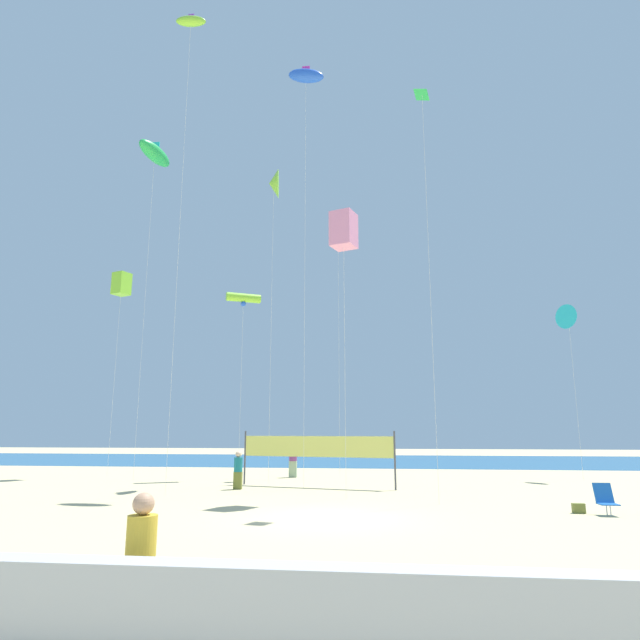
{
  "coord_description": "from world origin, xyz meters",
  "views": [
    {
      "loc": [
        1.74,
        -15.9,
        2.41
      ],
      "look_at": [
        -1.46,
        10.42,
        7.82
      ],
      "focal_mm": 30.52,
      "sensor_mm": 36.0,
      "label": 1
    }
  ],
  "objects_px": {
    "folding_beach_chair": "(605,498)",
    "kite_pink_box": "(344,230)",
    "kite_lime_delta": "(274,184)",
    "beach_handbag": "(579,508)",
    "beachgoer_teal_shirt": "(238,469)",
    "beachgoer_plum_shirt": "(293,458)",
    "kite_cyan_diamond": "(338,225)",
    "kite_green_diamond": "(423,102)",
    "kite_lime_box": "(122,284)",
    "kite_green_inflatable": "(155,154)",
    "mother_figure": "(140,556)",
    "toddler_figure": "(184,593)",
    "kite_cyan_delta": "(568,317)",
    "kite_lime_inflatable": "(191,23)",
    "kite_blue_inflatable": "(306,76)",
    "kite_lime_tube": "(243,298)",
    "volleyball_net": "(316,449)"
  },
  "relations": [
    {
      "from": "folding_beach_chair",
      "to": "kite_pink_box",
      "type": "xyz_separation_m",
      "value": [
        -7.85,
        2.9,
        9.78
      ]
    },
    {
      "from": "kite_lime_delta",
      "to": "kite_pink_box",
      "type": "bearing_deg",
      "value": -52.62
    },
    {
      "from": "folding_beach_chair",
      "to": "beach_handbag",
      "type": "distance_m",
      "value": 0.81
    },
    {
      "from": "beachgoer_teal_shirt",
      "to": "kite_lime_delta",
      "type": "height_order",
      "value": "kite_lime_delta"
    },
    {
      "from": "beachgoer_plum_shirt",
      "to": "kite_cyan_diamond",
      "type": "distance_m",
      "value": 13.69
    },
    {
      "from": "beachgoer_teal_shirt",
      "to": "kite_lime_delta",
      "type": "bearing_deg",
      "value": 139.46
    },
    {
      "from": "folding_beach_chair",
      "to": "kite_green_diamond",
      "type": "distance_m",
      "value": 15.27
    },
    {
      "from": "kite_pink_box",
      "to": "kite_lime_box",
      "type": "bearing_deg",
      "value": 148.49
    },
    {
      "from": "kite_pink_box",
      "to": "kite_green_inflatable",
      "type": "xyz_separation_m",
      "value": [
        -10.88,
        5.83,
        7.2
      ]
    },
    {
      "from": "folding_beach_chair",
      "to": "kite_lime_box",
      "type": "bearing_deg",
      "value": 106.54
    },
    {
      "from": "beachgoer_plum_shirt",
      "to": "kite_lime_delta",
      "type": "height_order",
      "value": "kite_lime_delta"
    },
    {
      "from": "beachgoer_plum_shirt",
      "to": "mother_figure",
      "type": "bearing_deg",
      "value": -28.55
    },
    {
      "from": "mother_figure",
      "to": "kite_green_inflatable",
      "type": "bearing_deg",
      "value": 120.02
    },
    {
      "from": "kite_lime_box",
      "to": "beachgoer_plum_shirt",
      "type": "bearing_deg",
      "value": 3.06
    },
    {
      "from": "beach_handbag",
      "to": "kite_pink_box",
      "type": "bearing_deg",
      "value": 159.55
    },
    {
      "from": "kite_green_inflatable",
      "to": "toddler_figure",
      "type": "bearing_deg",
      "value": -62.89
    },
    {
      "from": "kite_pink_box",
      "to": "kite_lime_delta",
      "type": "relative_size",
      "value": 0.7
    },
    {
      "from": "folding_beach_chair",
      "to": "beach_handbag",
      "type": "height_order",
      "value": "folding_beach_chair"
    },
    {
      "from": "kite_cyan_diamond",
      "to": "kite_cyan_delta",
      "type": "height_order",
      "value": "kite_cyan_diamond"
    },
    {
      "from": "beachgoer_teal_shirt",
      "to": "kite_lime_box",
      "type": "xyz_separation_m",
      "value": [
        -8.77,
        5.62,
        9.9
      ]
    },
    {
      "from": "kite_lime_inflatable",
      "to": "kite_cyan_delta",
      "type": "bearing_deg",
      "value": 26.38
    },
    {
      "from": "beachgoer_teal_shirt",
      "to": "kite_blue_inflatable",
      "type": "bearing_deg",
      "value": 72.89
    },
    {
      "from": "mother_figure",
      "to": "beachgoer_plum_shirt",
      "type": "relative_size",
      "value": 0.89
    },
    {
      "from": "kite_lime_delta",
      "to": "kite_lime_inflatable",
      "type": "bearing_deg",
      "value": -121.42
    },
    {
      "from": "beachgoer_teal_shirt",
      "to": "kite_blue_inflatable",
      "type": "distance_m",
      "value": 18.85
    },
    {
      "from": "folding_beach_chair",
      "to": "kite_lime_inflatable",
      "type": "relative_size",
      "value": 0.04
    },
    {
      "from": "kite_blue_inflatable",
      "to": "kite_cyan_diamond",
      "type": "xyz_separation_m",
      "value": [
        0.94,
        6.91,
        -5.06
      ]
    },
    {
      "from": "kite_lime_tube",
      "to": "kite_cyan_delta",
      "type": "distance_m",
      "value": 17.59
    },
    {
      "from": "mother_figure",
      "to": "beach_handbag",
      "type": "distance_m",
      "value": 13.96
    },
    {
      "from": "kite_lime_tube",
      "to": "volleyball_net",
      "type": "bearing_deg",
      "value": -40.26
    },
    {
      "from": "kite_green_inflatable",
      "to": "kite_green_diamond",
      "type": "bearing_deg",
      "value": -26.39
    },
    {
      "from": "folding_beach_chair",
      "to": "kite_blue_inflatable",
      "type": "distance_m",
      "value": 22.23
    },
    {
      "from": "beachgoer_teal_shirt",
      "to": "kite_lime_inflatable",
      "type": "distance_m",
      "value": 20.2
    },
    {
      "from": "kite_blue_inflatable",
      "to": "kite_green_inflatable",
      "type": "xyz_separation_m",
      "value": [
        -8.86,
        2.81,
        -2.04
      ]
    },
    {
      "from": "kite_pink_box",
      "to": "kite_lime_tube",
      "type": "bearing_deg",
      "value": 128.12
    },
    {
      "from": "kite_green_diamond",
      "to": "kite_lime_box",
      "type": "xyz_separation_m",
      "value": [
        -16.76,
        9.47,
        -4.18
      ]
    },
    {
      "from": "beachgoer_teal_shirt",
      "to": "kite_cyan_delta",
      "type": "relative_size",
      "value": 0.17
    },
    {
      "from": "toddler_figure",
      "to": "kite_cyan_diamond",
      "type": "bearing_deg",
      "value": 113.89
    },
    {
      "from": "beachgoer_teal_shirt",
      "to": "beach_handbag",
      "type": "xyz_separation_m",
      "value": [
        11.91,
        -5.35,
        -0.69
      ]
    },
    {
      "from": "mother_figure",
      "to": "kite_pink_box",
      "type": "xyz_separation_m",
      "value": [
        1.57,
        13.53,
        9.37
      ]
    },
    {
      "from": "folding_beach_chair",
      "to": "kite_lime_box",
      "type": "xyz_separation_m",
      "value": [
        -21.39,
        11.2,
        10.27
      ]
    },
    {
      "from": "toddler_figure",
      "to": "folding_beach_chair",
      "type": "bearing_deg",
      "value": 73.68
    },
    {
      "from": "kite_cyan_diamond",
      "to": "kite_lime_box",
      "type": "bearing_deg",
      "value": -172.55
    },
    {
      "from": "kite_lime_box",
      "to": "kite_cyan_delta",
      "type": "height_order",
      "value": "kite_lime_box"
    },
    {
      "from": "volleyball_net",
      "to": "kite_lime_delta",
      "type": "xyz_separation_m",
      "value": [
        -2.4,
        1.26,
        13.34
      ]
    },
    {
      "from": "beach_handbag",
      "to": "kite_lime_tube",
      "type": "bearing_deg",
      "value": 141.71
    },
    {
      "from": "beachgoer_plum_shirt",
      "to": "beachgoer_teal_shirt",
      "type": "relative_size",
      "value": 1.18
    },
    {
      "from": "beachgoer_plum_shirt",
      "to": "kite_pink_box",
      "type": "distance_m",
      "value": 13.26
    },
    {
      "from": "kite_lime_inflatable",
      "to": "beach_handbag",
      "type": "bearing_deg",
      "value": -12.17
    },
    {
      "from": "mother_figure",
      "to": "kite_green_diamond",
      "type": "relative_size",
      "value": 0.11
    }
  ]
}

